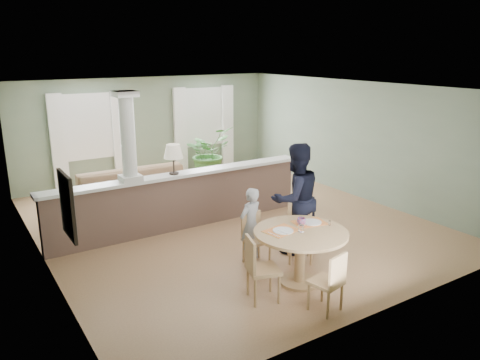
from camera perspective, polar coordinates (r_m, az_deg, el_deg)
ground at (r=9.56m, az=-1.54°, el=-5.09°), size 8.00×8.00×0.00m
room_shell at (r=9.60m, az=-3.72°, el=6.19°), size 7.02×8.02×2.71m
pony_wall at (r=9.06m, az=-7.58°, el=-1.68°), size 5.32×0.38×2.70m
sofa at (r=10.20m, az=-12.26°, el=-1.48°), size 3.06×1.28×0.88m
houseplant at (r=12.67m, az=-3.90°, el=3.35°), size 1.53×1.43×1.38m
dining_table at (r=6.97m, az=7.37°, el=-7.48°), size 1.38×1.38×0.94m
chair_far_boy at (r=7.65m, az=1.76°, el=-6.80°), size 0.38×0.38×0.84m
chair_far_man at (r=7.81m, az=7.33°, el=-6.01°), size 0.59×0.59×0.94m
chair_near at (r=6.37m, az=10.95°, el=-11.88°), size 0.46×0.46×0.85m
chair_side at (r=6.52m, az=2.26°, el=-10.45°), size 0.53×0.53×0.94m
child_person at (r=7.67m, az=1.28°, el=-5.46°), size 0.51×0.40×1.25m
man_person at (r=7.94m, az=6.78°, el=-2.28°), size 0.96×0.76×1.91m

